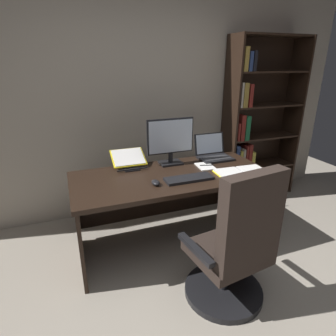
% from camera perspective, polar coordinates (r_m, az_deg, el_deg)
% --- Properties ---
extents(wall_back, '(5.35, 0.12, 2.50)m').
position_cam_1_polar(wall_back, '(3.27, -6.81, 12.69)').
color(wall_back, '#A89E8E').
rests_on(wall_back, ground).
extents(desk, '(1.78, 0.80, 0.75)m').
position_cam_1_polar(desk, '(2.69, 0.15, -4.59)').
color(desk, black).
rests_on(desk, ground).
extents(bookshelf, '(0.99, 0.34, 1.99)m').
position_cam_1_polar(bookshelf, '(3.75, 16.97, 8.29)').
color(bookshelf, black).
rests_on(bookshelf, ground).
extents(office_chair, '(0.66, 0.60, 1.08)m').
position_cam_1_polar(office_chair, '(2.11, 13.51, -15.92)').
color(office_chair, black).
rests_on(office_chair, ground).
extents(monitor, '(0.47, 0.16, 0.45)m').
position_cam_1_polar(monitor, '(2.74, 0.50, 5.39)').
color(monitor, black).
rests_on(monitor, desk).
extents(laptop, '(0.34, 0.30, 0.24)m').
position_cam_1_polar(laptop, '(3.00, 9.16, 2.95)').
color(laptop, black).
rests_on(laptop, desk).
extents(keyboard, '(0.42, 0.15, 0.02)m').
position_cam_1_polar(keyboard, '(2.43, 4.23, -2.15)').
color(keyboard, black).
rests_on(keyboard, desk).
extents(computer_mouse, '(0.06, 0.10, 0.04)m').
position_cam_1_polar(computer_mouse, '(2.32, -2.51, -2.97)').
color(computer_mouse, black).
rests_on(computer_mouse, desk).
extents(reading_stand_with_book, '(0.32, 0.30, 0.14)m').
position_cam_1_polar(reading_stand_with_book, '(2.75, -7.95, 1.81)').
color(reading_stand_with_book, black).
rests_on(reading_stand_with_book, desk).
extents(open_binder, '(0.49, 0.32, 0.02)m').
position_cam_1_polar(open_binder, '(2.63, 14.89, -0.96)').
color(open_binder, yellow).
rests_on(open_binder, desk).
extents(notepad, '(0.17, 0.22, 0.01)m').
position_cam_1_polar(notepad, '(2.75, 7.54, 0.35)').
color(notepad, white).
rests_on(notepad, desk).
extents(pen, '(0.14, 0.05, 0.01)m').
position_cam_1_polar(pen, '(2.75, 7.91, 0.57)').
color(pen, black).
rests_on(pen, notepad).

